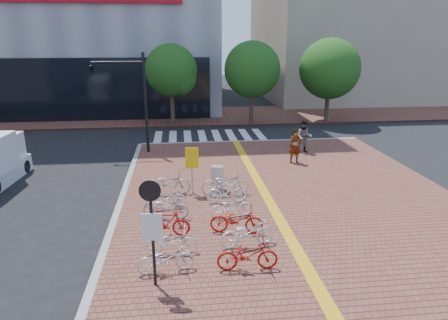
{
  "coord_description": "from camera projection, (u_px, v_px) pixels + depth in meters",
  "views": [
    {
      "loc": [
        -1.51,
        -12.46,
        6.52
      ],
      "look_at": [
        0.39,
        4.31,
        1.3
      ],
      "focal_mm": 32.0,
      "sensor_mm": 36.0,
      "label": 1
    }
  ],
  "objects": [
    {
      "name": "ground",
      "position": [
        227.0,
        232.0,
        13.92
      ],
      "size": [
        120.0,
        120.0,
        0.0
      ],
      "primitive_type": "plane",
      "color": "black",
      "rests_on": "ground"
    },
    {
      "name": "kerb_north",
      "position": [
        251.0,
        142.0,
        25.61
      ],
      "size": [
        14.0,
        0.25,
        0.15
      ],
      "primitive_type": "cube",
      "color": "gray",
      "rests_on": "ground"
    },
    {
      "name": "notice_sign",
      "position": [
        152.0,
        221.0,
        10.14
      ],
      "size": [
        0.56,
        0.14,
        3.0
      ],
      "color": "black",
      "rests_on": "sidewalk"
    },
    {
      "name": "bike_11",
      "position": [
        225.0,
        183.0,
        16.67
      ],
      "size": [
        2.02,
        0.75,
        1.06
      ],
      "primitive_type": "imported",
      "rotation": [
        0.0,
        0.0,
        1.55
      ],
      "color": "silver",
      "rests_on": "sidewalk"
    },
    {
      "name": "bike_0",
      "position": [
        166.0,
        258.0,
        11.18
      ],
      "size": [
        1.69,
        0.8,
        0.85
      ],
      "primitive_type": "imported",
      "rotation": [
        0.0,
        0.0,
        1.72
      ],
      "color": "silver",
      "rests_on": "sidewalk"
    },
    {
      "name": "pedestrian_b",
      "position": [
        304.0,
        137.0,
        22.74
      ],
      "size": [
        1.06,
        0.92,
        1.84
      ],
      "primitive_type": "imported",
      "rotation": [
        0.0,
        0.0,
        -0.29
      ],
      "color": "#49505C",
      "rests_on": "sidewalk"
    },
    {
      "name": "bike_2",
      "position": [
        167.0,
        223.0,
        13.21
      ],
      "size": [
        1.58,
        0.58,
        0.93
      ],
      "primitive_type": "imported",
      "rotation": [
        0.0,
        0.0,
        1.48
      ],
      "color": "#B50C0D",
      "rests_on": "sidewalk"
    },
    {
      "name": "bike_9",
      "position": [
        231.0,
        207.0,
        14.62
      ],
      "size": [
        1.66,
        0.79,
        0.84
      ],
      "primitive_type": "imported",
      "rotation": [
        0.0,
        0.0,
        1.73
      ],
      "color": "white",
      "rests_on": "sidewalk"
    },
    {
      "name": "pedestrian_a",
      "position": [
        295.0,
        146.0,
        20.86
      ],
      "size": [
        0.68,
        0.48,
        1.8
      ],
      "primitive_type": "imported",
      "rotation": [
        0.0,
        0.0,
        0.07
      ],
      "color": "gray",
      "rests_on": "sidewalk"
    },
    {
      "name": "yellow_sign",
      "position": [
        192.0,
        162.0,
        16.54
      ],
      "size": [
        0.55,
        0.16,
        2.02
      ],
      "color": "#B7B7BC",
      "rests_on": "sidewalk"
    },
    {
      "name": "bike_3",
      "position": [
        166.0,
        207.0,
        14.54
      ],
      "size": [
        1.79,
        0.93,
        0.9
      ],
      "primitive_type": "imported",
      "rotation": [
        0.0,
        0.0,
        1.37
      ],
      "color": "#AFAFB4",
      "rests_on": "sidewalk"
    },
    {
      "name": "street_trees",
      "position": [
        266.0,
        71.0,
        29.82
      ],
      "size": [
        16.2,
        4.6,
        6.35
      ],
      "color": "#38281E",
      "rests_on": "far_sidewalk"
    },
    {
      "name": "traffic_light_pole",
      "position": [
        121.0,
        85.0,
        21.91
      ],
      "size": [
        2.99,
        1.15,
        5.58
      ],
      "color": "black",
      "rests_on": "sidewalk"
    },
    {
      "name": "bike_7",
      "position": [
        247.0,
        232.0,
        12.57
      ],
      "size": [
        1.88,
        0.94,
        0.94
      ],
      "primitive_type": "imported",
      "rotation": [
        0.0,
        0.0,
        1.75
      ],
      "color": "white",
      "rests_on": "sidewalk"
    },
    {
      "name": "crosswalk",
      "position": [
        210.0,
        136.0,
        27.26
      ],
      "size": [
        7.5,
        4.0,
        0.01
      ],
      "color": "silver",
      "rests_on": "ground"
    },
    {
      "name": "bike_10",
      "position": [
        227.0,
        192.0,
        15.85
      ],
      "size": [
        1.6,
        0.52,
        0.95
      ],
      "primitive_type": "imported",
      "rotation": [
        0.0,
        0.0,
        1.53
      ],
      "color": "white",
      "rests_on": "sidewalk"
    },
    {
      "name": "sidewalk",
      "position": [
        377.0,
        320.0,
        9.47
      ],
      "size": [
        14.0,
        34.0,
        0.15
      ],
      "primitive_type": "cube",
      "color": "brown",
      "rests_on": "ground"
    },
    {
      "name": "bike_8",
      "position": [
        237.0,
        220.0,
        13.43
      ],
      "size": [
        1.89,
        0.97,
        0.95
      ],
      "primitive_type": "imported",
      "rotation": [
        0.0,
        0.0,
        1.37
      ],
      "color": "#B5130C",
      "rests_on": "sidewalk"
    },
    {
      "name": "far_sidewalk",
      "position": [
        197.0,
        116.0,
        33.83
      ],
      "size": [
        70.0,
        8.0,
        0.15
      ],
      "primitive_type": "cube",
      "color": "brown",
      "rests_on": "ground"
    },
    {
      "name": "utility_box",
      "position": [
        217.0,
        178.0,
        17.18
      ],
      "size": [
        0.58,
        0.48,
        1.09
      ],
      "primitive_type": "cube",
      "rotation": [
        0.0,
        0.0,
        -0.26
      ],
      "color": "#B8B7BC",
      "rests_on": "sidewalk"
    },
    {
      "name": "building_beige",
      "position": [
        355.0,
        13.0,
        43.57
      ],
      "size": [
        20.0,
        18.0,
        18.0
      ],
      "primitive_type": "cube",
      "color": "gray",
      "rests_on": "ground"
    },
    {
      "name": "bike_1",
      "position": [
        171.0,
        241.0,
        12.12
      ],
      "size": [
        1.62,
        0.6,
        0.84
      ],
      "primitive_type": "imported",
      "rotation": [
        0.0,
        0.0,
        1.6
      ],
      "color": "white",
      "rests_on": "sidewalk"
    },
    {
      "name": "bike_6",
      "position": [
        247.0,
        255.0,
        11.29
      ],
      "size": [
        1.76,
        0.66,
        0.92
      ],
      "primitive_type": "imported",
      "rotation": [
        0.0,
        0.0,
        1.54
      ],
      "color": "#A2150B",
      "rests_on": "sidewalk"
    },
    {
      "name": "bike_4",
      "position": [
        166.0,
        198.0,
        15.39
      ],
      "size": [
        1.65,
        0.7,
        0.84
      ],
      "primitive_type": "imported",
      "rotation": [
        0.0,
        0.0,
        1.66
      ],
      "color": "silver",
      "rests_on": "sidewalk"
    },
    {
      "name": "bike_5",
      "position": [
        167.0,
        183.0,
        16.74
      ],
      "size": [
        1.96,
        0.8,
        1.01
      ],
      "primitive_type": "imported",
      "rotation": [
        0.0,
        0.0,
        1.5
      ],
      "color": "#A6A6AB",
      "rests_on": "sidewalk"
    }
  ]
}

